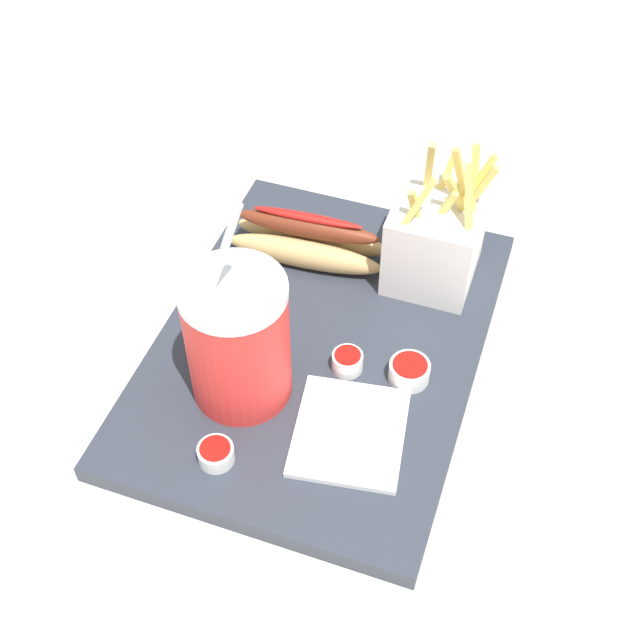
% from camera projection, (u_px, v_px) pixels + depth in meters
% --- Properties ---
extents(ground_plane, '(2.40, 2.40, 0.02)m').
position_uv_depth(ground_plane, '(320.00, 358.00, 0.88)').
color(ground_plane, silver).
extents(food_tray, '(0.43, 0.32, 0.02)m').
position_uv_depth(food_tray, '(320.00, 346.00, 0.86)').
color(food_tray, '#2D333D').
rests_on(food_tray, ground_plane).
extents(soda_cup, '(0.10, 0.10, 0.24)m').
position_uv_depth(soda_cup, '(238.00, 340.00, 0.76)').
color(soda_cup, red).
rests_on(soda_cup, food_tray).
extents(fries_basket, '(0.10, 0.10, 0.16)m').
position_uv_depth(fries_basket, '(436.00, 239.00, 0.88)').
color(fries_basket, white).
rests_on(fries_basket, food_tray).
extents(hot_dog_1, '(0.07, 0.18, 0.06)m').
position_uv_depth(hot_dog_1, '(308.00, 241.00, 0.92)').
color(hot_dog_1, tan).
rests_on(hot_dog_1, food_tray).
extents(ketchup_cup_1, '(0.04, 0.04, 0.02)m').
position_uv_depth(ketchup_cup_1, '(409.00, 371.00, 0.81)').
color(ketchup_cup_1, white).
rests_on(ketchup_cup_1, food_tray).
extents(ketchup_cup_2, '(0.03, 0.03, 0.02)m').
position_uv_depth(ketchup_cup_2, '(347.00, 361.00, 0.82)').
color(ketchup_cup_2, white).
rests_on(ketchup_cup_2, food_tray).
extents(ketchup_cup_3, '(0.03, 0.03, 0.02)m').
position_uv_depth(ketchup_cup_3, '(216.00, 453.00, 0.75)').
color(ketchup_cup_3, white).
rests_on(ketchup_cup_3, food_tray).
extents(napkin_stack, '(0.13, 0.12, 0.01)m').
position_uv_depth(napkin_stack, '(350.00, 432.00, 0.78)').
color(napkin_stack, white).
rests_on(napkin_stack, food_tray).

